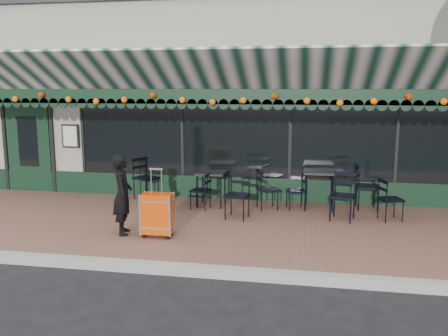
% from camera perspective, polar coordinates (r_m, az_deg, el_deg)
% --- Properties ---
extents(ground, '(80.00, 80.00, 0.00)m').
position_cam_1_polar(ground, '(7.06, -5.40, -12.36)').
color(ground, black).
rests_on(ground, ground).
extents(sidewalk, '(18.00, 4.00, 0.15)m').
position_cam_1_polar(sidewalk, '(8.86, -1.93, -7.12)').
color(sidewalk, brown).
rests_on(sidewalk, ground).
extents(curb, '(18.00, 0.16, 0.15)m').
position_cam_1_polar(curb, '(6.96, -5.59, -12.03)').
color(curb, '#9E9E99').
rests_on(curb, ground).
extents(restaurant_building, '(12.00, 9.60, 4.50)m').
position_cam_1_polar(restaurant_building, '(14.24, 2.97, 8.30)').
color(restaurant_building, '#9C9787').
rests_on(restaurant_building, ground).
extents(woman, '(0.48, 0.58, 1.38)m').
position_cam_1_polar(woman, '(8.24, -12.11, -3.14)').
color(woman, black).
rests_on(woman, sidewalk).
extents(suitcase, '(0.51, 0.29, 1.16)m').
position_cam_1_polar(suitcase, '(8.04, -8.04, -5.55)').
color(suitcase, '#DA4106').
rests_on(suitcase, sidewalk).
extents(cafe_table_a, '(0.65, 0.65, 0.80)m').
position_cam_1_polar(cafe_table_a, '(9.90, 11.40, -0.77)').
color(cafe_table_a, black).
rests_on(cafe_table_a, sidewalk).
extents(cafe_table_b, '(0.59, 0.59, 0.73)m').
position_cam_1_polar(cafe_table_b, '(9.97, -1.53, -0.87)').
color(cafe_table_b, black).
rests_on(cafe_table_b, sidewalk).
extents(chair_a_left, '(0.47, 0.47, 0.76)m').
position_cam_1_polar(chair_a_left, '(9.84, 8.63, -2.74)').
color(chair_a_left, black).
rests_on(chair_a_left, sidewalk).
extents(chair_a_right, '(0.49, 0.49, 0.93)m').
position_cam_1_polar(chair_a_right, '(10.15, 16.85, -2.21)').
color(chair_a_right, black).
rests_on(chair_a_right, sidewalk).
extents(chair_a_front, '(0.56, 0.56, 0.91)m').
position_cam_1_polar(chair_a_front, '(9.20, 14.10, -3.35)').
color(chair_a_front, black).
rests_on(chair_a_front, sidewalk).
extents(chair_a_extra, '(0.50, 0.50, 0.80)m').
position_cam_1_polar(chair_a_extra, '(9.44, 19.44, -3.62)').
color(chair_a_extra, black).
rests_on(chair_a_extra, sidewalk).
extents(chair_b_left, '(0.44, 0.44, 0.76)m').
position_cam_1_polar(chair_b_left, '(9.76, -2.85, -2.76)').
color(chair_b_left, black).
rests_on(chair_b_left, sidewalk).
extents(chair_b_right, '(0.54, 0.54, 0.83)m').
position_cam_1_polar(chair_b_right, '(9.78, 5.25, -2.54)').
color(chair_b_right, black).
rests_on(chair_b_right, sidewalk).
extents(chair_b_front, '(0.50, 0.50, 0.88)m').
position_cam_1_polar(chair_b_front, '(9.04, 1.60, -3.37)').
color(chair_b_front, black).
rests_on(chair_b_front, sidewalk).
extents(chair_solo, '(0.63, 0.63, 0.93)m').
position_cam_1_polar(chair_solo, '(10.75, -9.37, -1.23)').
color(chair_solo, black).
rests_on(chair_solo, sidewalk).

